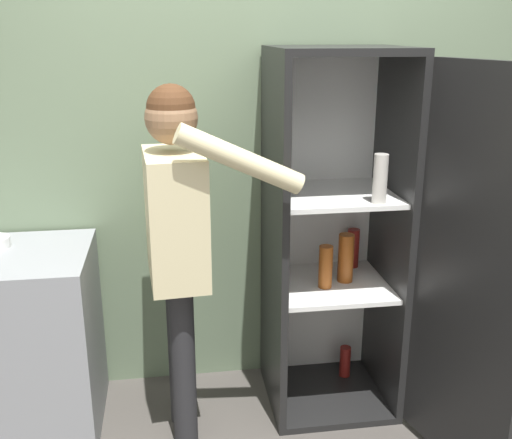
{
  "coord_description": "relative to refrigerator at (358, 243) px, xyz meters",
  "views": [
    {
      "loc": [
        -0.48,
        -2.12,
        1.91
      ],
      "look_at": [
        -0.07,
        0.63,
        1.03
      ],
      "focal_mm": 42.0,
      "sensor_mm": 36.0,
      "label": 1
    }
  ],
  "objects": [
    {
      "name": "counter",
      "position": [
        -1.69,
        0.07,
        -0.45
      ],
      "size": [
        0.79,
        0.64,
        0.92
      ],
      "color": "gray",
      "rests_on": "ground_plane"
    },
    {
      "name": "person",
      "position": [
        -0.87,
        -0.09,
        0.16
      ],
      "size": [
        0.68,
        0.59,
        1.7
      ],
      "color": "#262628",
      "rests_on": "ground_plane"
    },
    {
      "name": "wall_back",
      "position": [
        -0.43,
        0.44,
        0.36
      ],
      "size": [
        7.0,
        0.06,
        2.55
      ],
      "color": "gray",
      "rests_on": "ground_plane"
    },
    {
      "name": "refrigerator",
      "position": [
        0.0,
        0.0,
        0.0
      ],
      "size": [
        0.85,
        1.22,
        1.84
      ],
      "color": "black",
      "rests_on": "ground_plane"
    }
  ]
}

